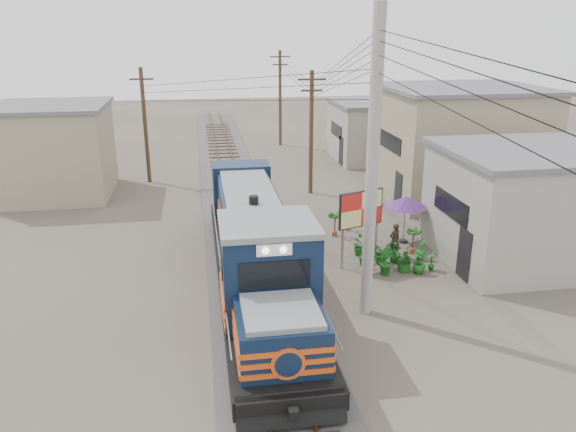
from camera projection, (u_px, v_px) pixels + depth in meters
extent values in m
plane|color=#473F35|center=(262.00, 313.00, 19.20)|extent=(120.00, 120.00, 0.00)
cube|color=#595651|center=(239.00, 217.00, 28.52)|extent=(3.60, 70.00, 0.16)
cube|color=#51331E|center=(229.00, 214.00, 28.38)|extent=(0.08, 70.00, 0.12)
cube|color=#51331E|center=(250.00, 213.00, 28.54)|extent=(0.08, 70.00, 0.12)
cube|color=black|center=(257.00, 272.00, 20.50)|extent=(2.81, 15.51, 0.53)
cube|color=black|center=(275.00, 351.00, 16.07)|extent=(2.13, 3.10, 0.63)
cube|color=black|center=(245.00, 234.00, 25.13)|extent=(2.13, 3.10, 0.63)
cube|color=#0E1B33|center=(281.00, 338.00, 14.62)|extent=(2.31, 2.33, 1.45)
cube|color=#0E1B33|center=(269.00, 273.00, 16.64)|extent=(2.75, 2.52, 3.00)
cube|color=slate|center=(268.00, 224.00, 16.14)|extent=(2.81, 2.65, 0.17)
cube|color=black|center=(274.00, 274.00, 15.28)|extent=(1.97, 0.06, 0.78)
cube|color=white|center=(274.00, 250.00, 15.03)|extent=(0.97, 0.06, 0.34)
cube|color=#0E1B33|center=(250.00, 220.00, 22.38)|extent=(2.19, 9.50, 2.23)
cube|color=slate|center=(249.00, 192.00, 22.00)|extent=(1.97, 9.50, 0.17)
cube|color=#D44B13|center=(256.00, 259.00, 20.33)|extent=(2.85, 15.51, 0.14)
cube|color=#D44B13|center=(256.00, 252.00, 20.24)|extent=(2.85, 15.51, 0.14)
cube|color=#D44B13|center=(256.00, 244.00, 20.14)|extent=(2.85, 15.51, 0.14)
cylinder|color=#9E9B93|center=(372.00, 170.00, 17.65)|extent=(0.40, 0.40, 10.00)
cylinder|color=#4C3826|center=(311.00, 134.00, 31.83)|extent=(0.24, 0.24, 7.00)
cube|color=#4C3826|center=(312.00, 79.00, 30.87)|extent=(1.60, 0.10, 0.10)
cube|color=#4C3826|center=(312.00, 90.00, 31.06)|extent=(1.20, 0.10, 0.10)
cylinder|color=#4C3826|center=(280.00, 99.00, 44.88)|extent=(0.24, 0.24, 7.50)
cube|color=#4C3826|center=(280.00, 57.00, 43.83)|extent=(1.60, 0.10, 0.10)
cube|color=#4C3826|center=(280.00, 65.00, 44.03)|extent=(1.20, 0.10, 0.10)
cylinder|color=#4C3826|center=(145.00, 126.00, 34.13)|extent=(0.24, 0.24, 7.00)
cube|color=#4C3826|center=(141.00, 76.00, 33.17)|extent=(1.60, 0.10, 0.10)
cube|color=#4C3826|center=(142.00, 86.00, 33.36)|extent=(1.20, 0.10, 0.10)
cube|color=gray|center=(531.00, 207.00, 23.02)|extent=(7.00, 6.00, 4.50)
cube|color=slate|center=(539.00, 151.00, 22.26)|extent=(7.35, 6.30, 0.20)
cube|color=black|center=(451.00, 206.00, 22.41)|extent=(0.05, 3.00, 0.90)
cube|color=gray|center=(458.00, 145.00, 31.34)|extent=(8.00, 7.00, 6.00)
cube|color=slate|center=(464.00, 88.00, 30.34)|extent=(8.40, 7.35, 0.20)
cube|color=black|center=(390.00, 142.00, 30.63)|extent=(0.05, 3.50, 0.90)
cube|color=gray|center=(377.00, 132.00, 40.78)|extent=(6.00, 6.00, 4.00)
cube|color=slate|center=(378.00, 102.00, 40.10)|extent=(6.30, 6.30, 0.20)
cube|color=black|center=(336.00, 130.00, 40.26)|extent=(0.05, 3.00, 0.90)
cube|color=gray|center=(54.00, 152.00, 31.83)|extent=(6.00, 6.00, 5.00)
cube|color=slate|center=(47.00, 106.00, 30.99)|extent=(6.30, 6.30, 0.20)
cylinder|color=#99999E|center=(343.00, 242.00, 22.31)|extent=(0.10, 0.10, 2.31)
cylinder|color=#99999E|center=(376.00, 235.00, 23.09)|extent=(0.10, 0.10, 2.31)
cube|color=black|center=(361.00, 209.00, 22.30)|extent=(1.95, 0.81, 1.48)
cube|color=red|center=(361.00, 209.00, 22.27)|extent=(1.85, 0.74, 1.39)
cylinder|color=black|center=(403.00, 241.00, 25.42)|extent=(0.39, 0.39, 0.10)
cylinder|color=#99999E|center=(404.00, 222.00, 25.12)|extent=(0.05, 0.05, 1.96)
cone|color=#4C246D|center=(406.00, 202.00, 24.82)|extent=(2.05, 2.05, 0.49)
imported|color=black|center=(395.00, 240.00, 23.65)|extent=(0.63, 0.52, 1.48)
imported|color=#19581B|center=(371.00, 265.00, 21.92)|extent=(0.50, 0.38, 0.86)
imported|color=#19581B|center=(385.00, 261.00, 22.01)|extent=(0.51, 0.62, 1.07)
imported|color=#19581B|center=(404.00, 261.00, 22.21)|extent=(1.09, 1.03, 0.96)
imported|color=#19581B|center=(419.00, 262.00, 22.11)|extent=(0.63, 0.63, 0.96)
imported|color=#19581B|center=(431.00, 260.00, 22.40)|extent=(0.44, 0.52, 0.84)
imported|color=#19581B|center=(364.00, 256.00, 22.79)|extent=(0.41, 0.50, 0.86)
imported|color=#19581B|center=(381.00, 253.00, 23.02)|extent=(1.13, 1.11, 0.95)
imported|color=#19581B|center=(395.00, 252.00, 23.17)|extent=(0.59, 0.59, 0.90)
imported|color=#19581B|center=(407.00, 252.00, 23.33)|extent=(0.46, 0.46, 0.74)
imported|color=#19581B|center=(421.00, 250.00, 23.43)|extent=(0.54, 0.59, 0.86)
imported|color=#19581B|center=(359.00, 246.00, 23.86)|extent=(0.89, 0.94, 0.83)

